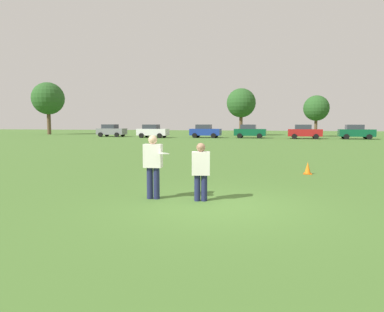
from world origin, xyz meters
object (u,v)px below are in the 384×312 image
object	(u,v)px
parked_car_mid_right	(250,131)
parked_car_far_right	(356,132)
player_defender	(201,169)
traffic_cone	(308,168)
player_thrower	(153,163)
frisbee	(164,153)
parked_car_near_left	(111,130)
parked_car_near_right	(304,132)
parked_car_center	(205,131)
parked_car_mid_left	(153,131)

from	to	relation	value
parked_car_mid_right	parked_car_far_right	size ratio (longest dim) A/B	1.00
player_defender	traffic_cone	world-z (taller)	player_defender
player_thrower	player_defender	distance (m)	1.29
frisbee	parked_car_near_left	bearing A→B (deg)	119.35
frisbee	player_defender	bearing A→B (deg)	13.22
parked_car_near_left	parked_car_mid_right	bearing A→B (deg)	1.72
frisbee	parked_car_near_right	bearing A→B (deg)	81.93
parked_car_near_left	parked_car_center	bearing A→B (deg)	0.29
traffic_cone	parked_car_far_right	world-z (taller)	parked_car_far_right
player_thrower	parked_car_center	world-z (taller)	parked_car_center
traffic_cone	parked_car_center	distance (m)	34.82
traffic_cone	parked_car_near_left	bearing A→B (deg)	128.07
frisbee	parked_car_near_right	distance (m)	39.24
parked_car_near_right	parked_car_far_right	bearing A→B (deg)	4.94
frisbee	traffic_cone	size ratio (longest dim) A/B	0.57
traffic_cone	parked_car_near_right	distance (m)	32.96
parked_car_center	parked_car_near_left	bearing A→B (deg)	-179.71
player_defender	parked_car_mid_right	size ratio (longest dim) A/B	0.36
traffic_cone	parked_car_center	size ratio (longest dim) A/B	0.11
parked_car_near_left	frisbee	bearing A→B (deg)	-60.65
parked_car_mid_right	parked_car_mid_left	bearing A→B (deg)	-169.19
parked_car_near_left	parked_car_near_right	xyz separation A→B (m)	(27.29, 0.12, 0.00)
parked_car_mid_right	player_thrower	bearing A→B (deg)	-88.31
player_thrower	parked_car_far_right	world-z (taller)	parked_car_far_right
frisbee	parked_car_mid_left	distance (m)	39.62
parked_car_mid_right	player_defender	bearing A→B (deg)	-86.44
frisbee	parked_car_mid_right	world-z (taller)	parked_car_mid_right
player_defender	frisbee	distance (m)	1.02
traffic_cone	parked_car_far_right	bearing A→B (deg)	76.84
parked_car_mid_right	parked_car_center	bearing A→B (deg)	-174.93
frisbee	parked_car_near_right	world-z (taller)	parked_car_near_right
parked_car_mid_right	parked_car_near_right	distance (m)	7.04
frisbee	parked_car_near_left	xyz separation A→B (m)	(-21.78, 38.73, -0.31)
player_defender	parked_car_mid_left	bearing A→B (deg)	112.89
traffic_cone	parked_car_mid_right	world-z (taller)	parked_car_mid_right
parked_car_mid_left	parked_car_near_right	bearing A→B (deg)	5.69
player_defender	traffic_cone	distance (m)	6.48
parked_car_near_left	parked_car_far_right	size ratio (longest dim) A/B	1.00
parked_car_center	parked_car_near_right	distance (m)	13.08
traffic_cone	parked_car_mid_left	size ratio (longest dim) A/B	0.11
parked_car_near_left	parked_car_center	distance (m)	14.21
player_defender	parked_car_center	xyz separation A→B (m)	(-8.49, 38.59, 0.09)
frisbee	parked_car_mid_right	xyz separation A→B (m)	(-1.52, 39.34, -0.31)
player_defender	parked_car_near_right	bearing A→B (deg)	83.23
parked_car_mid_left	parked_car_near_right	world-z (taller)	same
parked_car_mid_left	parked_car_near_left	bearing A→B (deg)	165.42
player_defender	parked_car_mid_left	distance (m)	39.77
player_thrower	parked_car_near_left	xyz separation A→B (m)	(-21.42, 38.59, -0.03)
parked_car_mid_right	parked_car_near_left	bearing A→B (deg)	-178.28
traffic_cone	player_thrower	bearing A→B (deg)	-126.38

